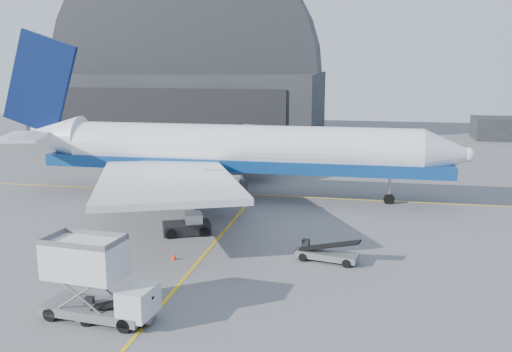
% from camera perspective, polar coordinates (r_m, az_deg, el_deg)
% --- Properties ---
extents(ground, '(200.00, 200.00, 0.00)m').
position_cam_1_polar(ground, '(42.97, -5.34, -8.01)').
color(ground, '#565659').
rests_on(ground, ground).
extents(taxi_lines, '(80.00, 42.12, 0.02)m').
position_cam_1_polar(taxi_lines, '(54.68, -1.61, -3.66)').
color(taxi_lines, gold).
rests_on(taxi_lines, ground).
extents(hangar, '(50.00, 28.30, 28.00)m').
position_cam_1_polar(hangar, '(109.17, -6.98, 8.94)').
color(hangar, black).
rests_on(hangar, ground).
extents(airliner, '(50.77, 49.23, 17.82)m').
position_cam_1_polar(airliner, '(60.30, -3.29, 2.59)').
color(airliner, white).
rests_on(airliner, ground).
extents(catering_truck, '(6.73, 3.12, 4.47)m').
position_cam_1_polar(catering_truck, '(33.57, -15.83, -10.02)').
color(catering_truck, slate).
rests_on(catering_truck, ground).
extents(pushback_tug, '(4.45, 3.56, 1.81)m').
position_cam_1_polar(pushback_tug, '(48.27, -6.82, -4.99)').
color(pushback_tug, black).
rests_on(pushback_tug, ground).
extents(belt_loader_a, '(4.54, 2.01, 1.70)m').
position_cam_1_polar(belt_loader_a, '(33.59, -13.85, -13.12)').
color(belt_loader_a, slate).
rests_on(belt_loader_a, ground).
extents(belt_loader_b, '(4.84, 2.45, 1.81)m').
position_cam_1_polar(belt_loader_b, '(42.01, 7.07, -7.72)').
color(belt_loader_b, slate).
rests_on(belt_loader_b, ground).
extents(traffic_cone, '(0.34, 0.34, 0.49)m').
position_cam_1_polar(traffic_cone, '(42.52, -8.22, -7.97)').
color(traffic_cone, '#F83207').
rests_on(traffic_cone, ground).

